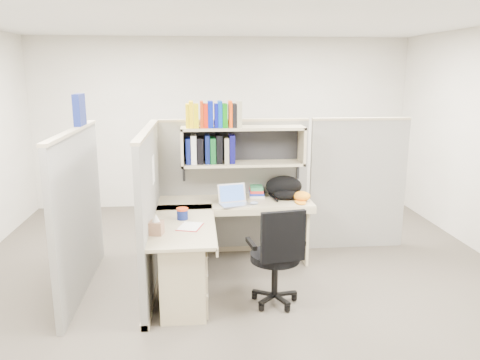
{
  "coord_description": "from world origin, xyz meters",
  "views": [
    {
      "loc": [
        -0.42,
        -4.55,
        2.17
      ],
      "look_at": [
        0.03,
        0.25,
        1.05
      ],
      "focal_mm": 35.0,
      "sensor_mm": 36.0,
      "label": 1
    }
  ],
  "objects": [
    {
      "name": "room_shell",
      "position": [
        0.0,
        0.0,
        1.62
      ],
      "size": [
        6.0,
        6.0,
        6.0
      ],
      "color": "#BBB6A9",
      "rests_on": "ground"
    },
    {
      "name": "task_chair",
      "position": [
        0.29,
        -0.54,
        0.35
      ],
      "size": [
        0.54,
        0.5,
        0.98
      ],
      "color": "black",
      "rests_on": "ground"
    },
    {
      "name": "tissue_box",
      "position": [
        -0.8,
        -0.48,
        0.83
      ],
      "size": [
        0.14,
        0.14,
        0.19
      ],
      "primitive_type": null,
      "rotation": [
        0.0,
        0.0,
        -0.19
      ],
      "color": "#9C7358",
      "rests_on": "desk"
    },
    {
      "name": "desk",
      "position": [
        -0.41,
        -0.29,
        0.44
      ],
      "size": [
        1.74,
        1.75,
        0.73
      ],
      "color": "tan",
      "rests_on": "ground"
    },
    {
      "name": "paper_cup",
      "position": [
        0.0,
        0.68,
        0.77
      ],
      "size": [
        0.08,
        0.08,
        0.09
      ],
      "primitive_type": "cylinder",
      "rotation": [
        0.0,
        0.0,
        0.31
      ],
      "color": "white",
      "rests_on": "desk"
    },
    {
      "name": "snack_canister",
      "position": [
        -0.58,
        -0.06,
        0.79
      ],
      "size": [
        0.12,
        0.12,
        0.11
      ],
      "color": "navy",
      "rests_on": "desk"
    },
    {
      "name": "orange_cap",
      "position": [
        0.76,
        0.51,
        0.78
      ],
      "size": [
        0.26,
        0.28,
        0.11
      ],
      "primitive_type": null,
      "rotation": [
        0.0,
        0.0,
        -0.38
      ],
      "color": "orange",
      "rests_on": "desk"
    },
    {
      "name": "book_stack",
      "position": [
        0.27,
        0.76,
        0.79
      ],
      "size": [
        0.19,
        0.25,
        0.12
      ],
      "primitive_type": null,
      "rotation": [
        0.0,
        0.0,
        -0.06
      ],
      "color": "slate",
      "rests_on": "desk"
    },
    {
      "name": "backpack",
      "position": [
        0.58,
        0.64,
        0.86
      ],
      "size": [
        0.48,
        0.4,
        0.25
      ],
      "primitive_type": null,
      "rotation": [
        0.0,
        0.0,
        -0.17
      ],
      "color": "black",
      "rests_on": "desk"
    },
    {
      "name": "cubicle",
      "position": [
        -0.37,
        0.45,
        0.91
      ],
      "size": [
        3.79,
        1.84,
        1.95
      ],
      "color": "slate",
      "rests_on": "ground"
    },
    {
      "name": "mouse",
      "position": [
        0.2,
        0.4,
        0.75
      ],
      "size": [
        0.1,
        0.08,
        0.03
      ],
      "primitive_type": "ellipsoid",
      "rotation": [
        0.0,
        0.0,
        0.23
      ],
      "color": "#8193B7",
      "rests_on": "desk"
    },
    {
      "name": "loose_paper",
      "position": [
        -0.5,
        -0.29,
        0.73
      ],
      "size": [
        0.26,
        0.3,
        0.0
      ],
      "primitive_type": null,
      "rotation": [
        0.0,
        0.0,
        -0.29
      ],
      "color": "silver",
      "rests_on": "desk"
    },
    {
      "name": "laptop",
      "position": [
        -0.02,
        0.39,
        0.84
      ],
      "size": [
        0.38,
        0.38,
        0.23
      ],
      "primitive_type": null,
      "rotation": [
        0.0,
        0.0,
        0.24
      ],
      "color": "silver",
      "rests_on": "desk"
    },
    {
      "name": "ground",
      "position": [
        0.0,
        0.0,
        0.0
      ],
      "size": [
        6.0,
        6.0,
        0.0
      ],
      "primitive_type": "plane",
      "color": "#36312A",
      "rests_on": "ground"
    }
  ]
}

